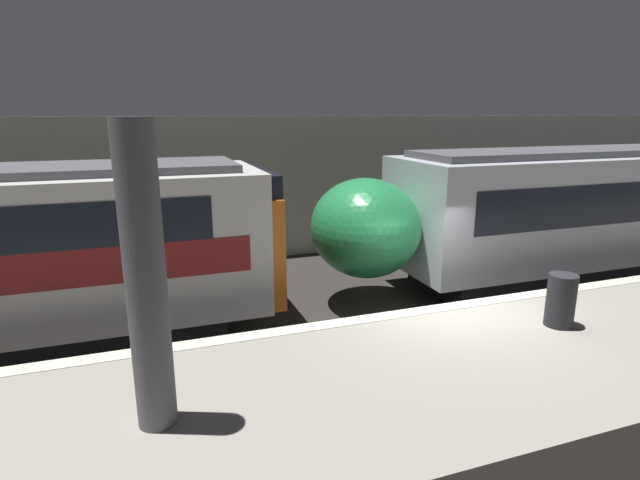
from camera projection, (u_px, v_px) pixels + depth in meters
ground_plane at (442, 356)px, 9.13m from camera, size 120.00×120.00×0.00m
platform at (516, 381)px, 7.30m from camera, size 40.00×3.74×1.03m
station_rear_barrier at (313, 186)px, 15.35m from camera, size 50.00×0.15×4.22m
support_pillar_near at (146, 281)px, 5.08m from camera, size 0.42×0.42×3.27m
trash_bin at (561, 300)px, 7.87m from camera, size 0.44×0.44×0.85m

